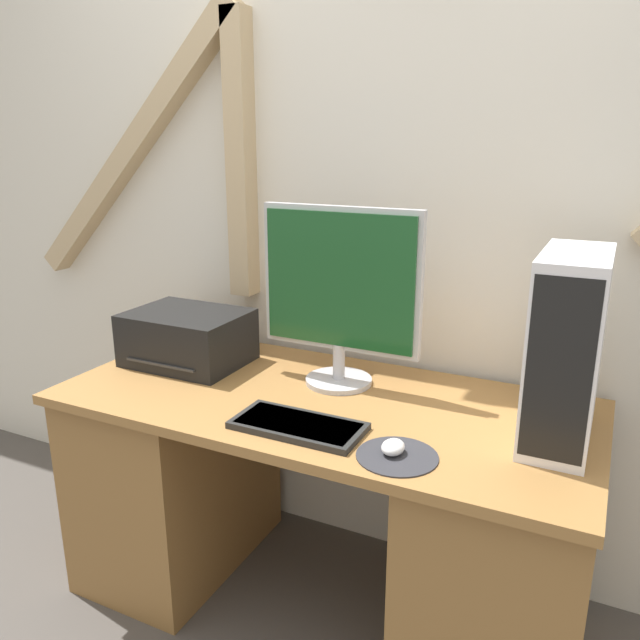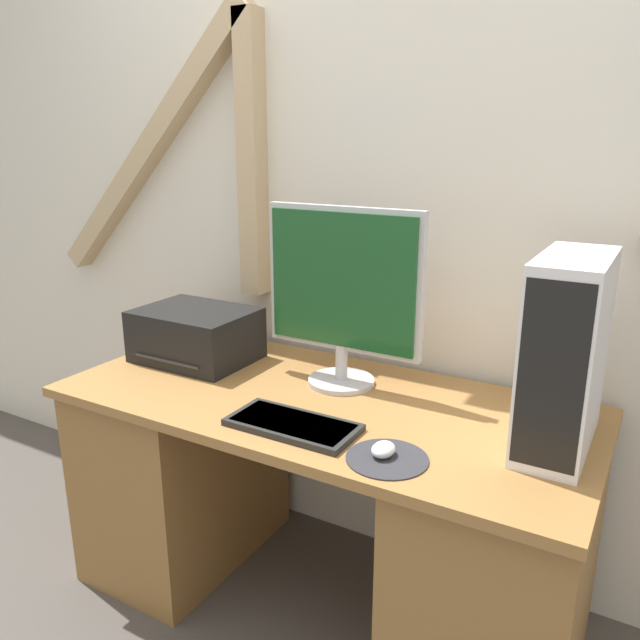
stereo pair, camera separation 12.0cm
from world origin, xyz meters
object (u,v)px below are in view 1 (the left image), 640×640
object	(u,v)px
monitor	(339,288)
computer_tower	(567,349)
printer	(188,338)
keyboard	(298,425)
mouse	(393,447)

from	to	relation	value
monitor	computer_tower	size ratio (longest dim) A/B	1.14
computer_tower	monitor	bearing A→B (deg)	172.06
computer_tower	printer	bearing A→B (deg)	178.34
keyboard	mouse	bearing A→B (deg)	-4.97
printer	computer_tower	bearing A→B (deg)	-1.66
mouse	printer	distance (m)	0.91
monitor	keyboard	world-z (taller)	monitor
printer	mouse	bearing A→B (deg)	-20.00
keyboard	printer	world-z (taller)	printer
keyboard	computer_tower	size ratio (longest dim) A/B	0.72
monitor	mouse	bearing A→B (deg)	-49.65
keyboard	printer	distance (m)	0.65
computer_tower	printer	xyz separation A→B (m)	(-1.20, 0.03, -0.15)
keyboard	mouse	xyz separation A→B (m)	(0.28, -0.02, 0.01)
keyboard	printer	bearing A→B (deg)	153.63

